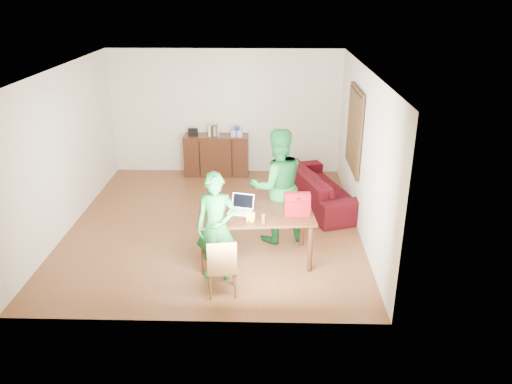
{
  "coord_description": "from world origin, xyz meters",
  "views": [
    {
      "loc": [
        0.94,
        -7.91,
        3.93
      ],
      "look_at": [
        0.76,
        -0.99,
        1.04
      ],
      "focal_mm": 35.0,
      "sensor_mm": 36.0,
      "label": 1
    }
  ],
  "objects_px": {
    "chair": "(222,277)",
    "person_far": "(277,186)",
    "bottle": "(263,217)",
    "laptop": "(240,210)",
    "table": "(256,218)",
    "person_near": "(216,227)",
    "red_bag": "(297,205)",
    "sofa": "(321,187)"
  },
  "relations": [
    {
      "from": "person_far",
      "to": "red_bag",
      "type": "distance_m",
      "value": 0.79
    },
    {
      "from": "person_near",
      "to": "laptop",
      "type": "xyz_separation_m",
      "value": [
        0.31,
        0.48,
        0.05
      ]
    },
    {
      "from": "laptop",
      "to": "red_bag",
      "type": "height_order",
      "value": "red_bag"
    },
    {
      "from": "chair",
      "to": "person_far",
      "type": "relative_size",
      "value": 0.45
    },
    {
      "from": "person_near",
      "to": "bottle",
      "type": "bearing_deg",
      "value": 13.79
    },
    {
      "from": "laptop",
      "to": "red_bag",
      "type": "bearing_deg",
      "value": 11.06
    },
    {
      "from": "person_far",
      "to": "laptop",
      "type": "xyz_separation_m",
      "value": [
        -0.55,
        -0.71,
        -0.1
      ]
    },
    {
      "from": "table",
      "to": "chair",
      "type": "height_order",
      "value": "chair"
    },
    {
      "from": "person_far",
      "to": "bottle",
      "type": "relative_size",
      "value": 11.65
    },
    {
      "from": "person_far",
      "to": "bottle",
      "type": "distance_m",
      "value": 1.06
    },
    {
      "from": "table",
      "to": "person_near",
      "type": "bearing_deg",
      "value": -142.44
    },
    {
      "from": "chair",
      "to": "red_bag",
      "type": "bearing_deg",
      "value": 31.42
    },
    {
      "from": "chair",
      "to": "person_near",
      "type": "distance_m",
      "value": 0.71
    },
    {
      "from": "chair",
      "to": "sofa",
      "type": "height_order",
      "value": "chair"
    },
    {
      "from": "red_bag",
      "to": "person_near",
      "type": "bearing_deg",
      "value": -160.76
    },
    {
      "from": "table",
      "to": "laptop",
      "type": "relative_size",
      "value": 4.64
    },
    {
      "from": "laptop",
      "to": "sofa",
      "type": "height_order",
      "value": "laptop"
    },
    {
      "from": "chair",
      "to": "person_far",
      "type": "xyz_separation_m",
      "value": [
        0.76,
        1.62,
        0.7
      ]
    },
    {
      "from": "person_near",
      "to": "laptop",
      "type": "bearing_deg",
      "value": 58.02
    },
    {
      "from": "table",
      "to": "chair",
      "type": "relative_size",
      "value": 2.08
    },
    {
      "from": "person_far",
      "to": "bottle",
      "type": "xyz_separation_m",
      "value": [
        -0.21,
        -1.03,
        -0.07
      ]
    },
    {
      "from": "person_near",
      "to": "red_bag",
      "type": "xyz_separation_m",
      "value": [
        1.15,
        0.45,
        0.14
      ]
    },
    {
      "from": "person_far",
      "to": "laptop",
      "type": "bearing_deg",
      "value": 35.07
    },
    {
      "from": "laptop",
      "to": "sofa",
      "type": "bearing_deg",
      "value": 69.86
    },
    {
      "from": "table",
      "to": "bottle",
      "type": "distance_m",
      "value": 0.41
    },
    {
      "from": "bottle",
      "to": "red_bag",
      "type": "xyz_separation_m",
      "value": [
        0.49,
        0.3,
        0.06
      ]
    },
    {
      "from": "person_far",
      "to": "table",
      "type": "bearing_deg",
      "value": 47.91
    },
    {
      "from": "table",
      "to": "laptop",
      "type": "distance_m",
      "value": 0.27
    },
    {
      "from": "person_near",
      "to": "red_bag",
      "type": "distance_m",
      "value": 1.24
    },
    {
      "from": "laptop",
      "to": "bottle",
      "type": "distance_m",
      "value": 0.48
    },
    {
      "from": "laptop",
      "to": "table",
      "type": "bearing_deg",
      "value": 17.2
    },
    {
      "from": "person_near",
      "to": "laptop",
      "type": "height_order",
      "value": "person_near"
    },
    {
      "from": "table",
      "to": "sofa",
      "type": "distance_m",
      "value": 2.49
    },
    {
      "from": "bottle",
      "to": "chair",
      "type": "bearing_deg",
      "value": -133.3
    },
    {
      "from": "table",
      "to": "chair",
      "type": "xyz_separation_m",
      "value": [
        -0.43,
        -0.93,
        -0.45
      ]
    },
    {
      "from": "table",
      "to": "person_far",
      "type": "bearing_deg",
      "value": 59.83
    },
    {
      "from": "sofa",
      "to": "person_far",
      "type": "bearing_deg",
      "value": 130.58
    },
    {
      "from": "person_far",
      "to": "sofa",
      "type": "distance_m",
      "value": 1.81
    },
    {
      "from": "bottle",
      "to": "person_near",
      "type": "bearing_deg",
      "value": -167.33
    },
    {
      "from": "person_near",
      "to": "sofa",
      "type": "relative_size",
      "value": 0.69
    },
    {
      "from": "chair",
      "to": "person_far",
      "type": "distance_m",
      "value": 1.92
    },
    {
      "from": "bottle",
      "to": "red_bag",
      "type": "height_order",
      "value": "red_bag"
    }
  ]
}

